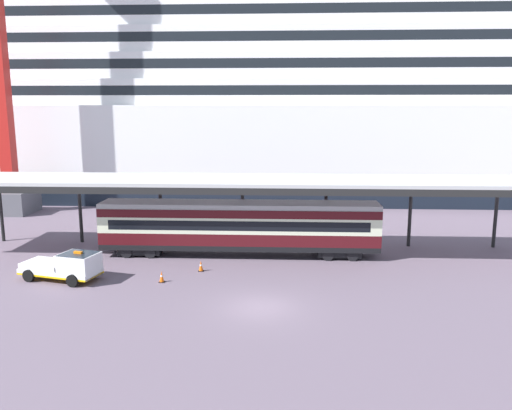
# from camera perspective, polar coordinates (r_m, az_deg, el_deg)

# --- Properties ---
(ground_plane) EXTENTS (400.00, 400.00, 0.00)m
(ground_plane) POSITION_cam_1_polar(r_m,az_deg,el_deg) (29.14, 0.51, -11.40)
(ground_plane) COLOR #625363
(cruise_ship) EXTENTS (179.26, 28.02, 34.09)m
(cruise_ship) POSITION_cam_1_polar(r_m,az_deg,el_deg) (70.87, -2.06, 10.55)
(cruise_ship) COLOR black
(cruise_ship) RESTS_ON ground
(platform_canopy) EXTENTS (47.47, 6.44, 5.85)m
(platform_canopy) POSITION_cam_1_polar(r_m,az_deg,el_deg) (38.31, -1.86, 2.61)
(platform_canopy) COLOR #BDBDBD
(platform_canopy) RESTS_ON ground
(train_carriage) EXTENTS (20.88, 2.81, 4.11)m
(train_carriage) POSITION_cam_1_polar(r_m,az_deg,el_deg) (38.48, -1.89, -2.35)
(train_carriage) COLOR black
(train_carriage) RESTS_ON ground
(service_truck) EXTENTS (5.54, 3.25, 2.02)m
(service_truck) POSITION_cam_1_polar(r_m,az_deg,el_deg) (35.41, -20.46, -6.38)
(service_truck) COLOR white
(service_truck) RESTS_ON ground
(traffic_cone_near) EXTENTS (0.36, 0.36, 0.76)m
(traffic_cone_near) POSITION_cam_1_polar(r_m,az_deg,el_deg) (35.38, -6.20, -6.81)
(traffic_cone_near) COLOR black
(traffic_cone_near) RESTS_ON ground
(traffic_cone_mid) EXTENTS (0.36, 0.36, 0.74)m
(traffic_cone_mid) POSITION_cam_1_polar(r_m,az_deg,el_deg) (33.56, -10.54, -7.92)
(traffic_cone_mid) COLOR black
(traffic_cone_mid) RESTS_ON ground
(dockside_crane) EXTENTS (14.65, 4.40, 55.05)m
(dockside_crane) POSITION_cam_1_polar(r_m,az_deg,el_deg) (59.93, -26.48, 15.91)
(dockside_crane) COLOR #595960
(dockside_crane) RESTS_ON ground
(quay_bollard) EXTENTS (0.48, 0.48, 0.96)m
(quay_bollard) POSITION_cam_1_polar(r_m,az_deg,el_deg) (34.54, -20.08, -7.60)
(quay_bollard) COLOR black
(quay_bollard) RESTS_ON ground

